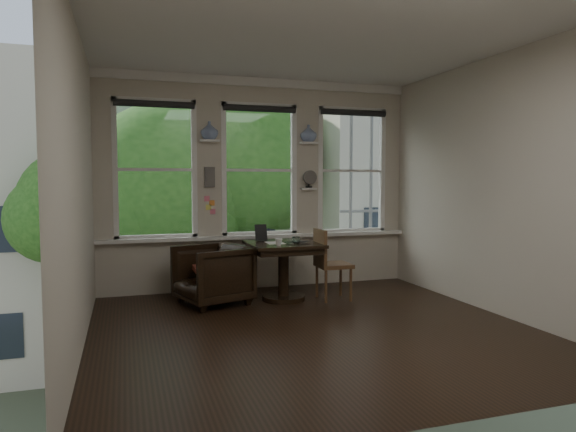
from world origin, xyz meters
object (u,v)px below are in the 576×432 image
object	(u,v)px
side_chair_right	(334,264)
table	(283,271)
armchair_left	(213,275)
mug	(279,242)
laptop	(299,243)

from	to	relation	value
side_chair_right	table	bearing A→B (deg)	76.57
table	armchair_left	distance (m)	0.92
armchair_left	side_chair_right	bearing A→B (deg)	64.17
mug	armchair_left	bearing A→B (deg)	157.66
side_chair_right	mug	distance (m)	0.86
table	side_chair_right	distance (m)	0.66
armchair_left	side_chair_right	size ratio (longest dim) A/B	0.90
side_chair_right	laptop	world-z (taller)	side_chair_right
armchair_left	side_chair_right	world-z (taller)	side_chair_right
armchair_left	mug	size ratio (longest dim) A/B	8.76
laptop	mug	size ratio (longest dim) A/B	3.52
table	laptop	bearing A→B (deg)	-49.68
armchair_left	laptop	bearing A→B (deg)	60.27
table	mug	distance (m)	0.52
table	side_chair_right	bearing A→B (deg)	-14.67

